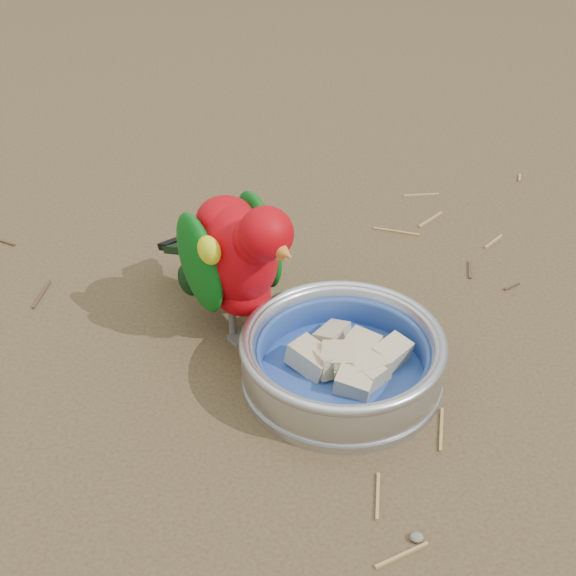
{
  "coord_description": "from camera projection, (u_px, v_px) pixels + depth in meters",
  "views": [
    {
      "loc": [
        -0.07,
        -0.75,
        0.64
      ],
      "look_at": [
        -0.03,
        0.04,
        0.08
      ],
      "focal_mm": 55.0,
      "sensor_mm": 36.0,
      "label": 1
    }
  ],
  "objects": [
    {
      "name": "ground",
      "position": [
        313.0,
        367.0,
        0.98
      ],
      "size": [
        60.0,
        60.0,
        0.0
      ],
      "primitive_type": "plane",
      "color": "#4D3D26"
    },
    {
      "name": "food_bowl",
      "position": [
        342.0,
        377.0,
        0.96
      ],
      "size": [
        0.22,
        0.22,
        0.02
      ],
      "primitive_type": "cylinder",
      "color": "#B2B2BA",
      "rests_on": "ground"
    },
    {
      "name": "fruit_wedges",
      "position": [
        343.0,
        361.0,
        0.94
      ],
      "size": [
        0.13,
        0.13,
        0.03
      ],
      "primitive_type": null,
      "color": "tan",
      "rests_on": "food_bowl"
    },
    {
      "name": "bowl_wall",
      "position": [
        343.0,
        356.0,
        0.94
      ],
      "size": [
        0.22,
        0.22,
        0.04
      ],
      "primitive_type": null,
      "color": "#B2B2BA",
      "rests_on": "food_bowl"
    },
    {
      "name": "ground_debris",
      "position": [
        280.0,
        328.0,
        1.04
      ],
      "size": [
        0.9,
        0.8,
        0.01
      ],
      "primitive_type": null,
      "color": "#A38048",
      "rests_on": "ground"
    },
    {
      "name": "lory_parrot",
      "position": [
        238.0,
        266.0,
        0.98
      ],
      "size": [
        0.22,
        0.25,
        0.18
      ],
      "primitive_type": null,
      "rotation": [
        0.0,
        0.0,
        -2.56
      ],
      "color": "#AD030B",
      "rests_on": "ground"
    }
  ]
}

